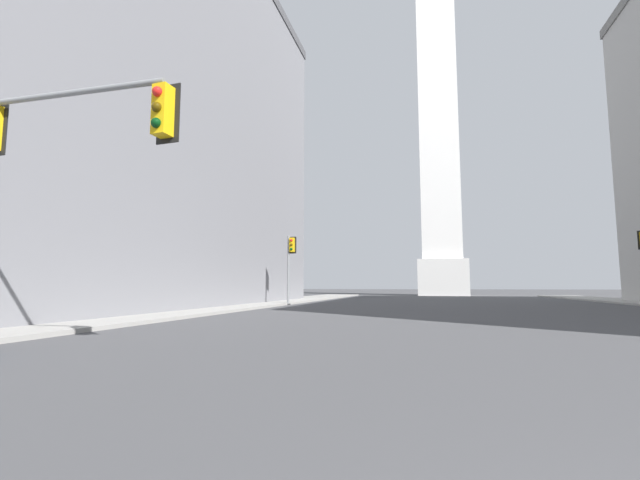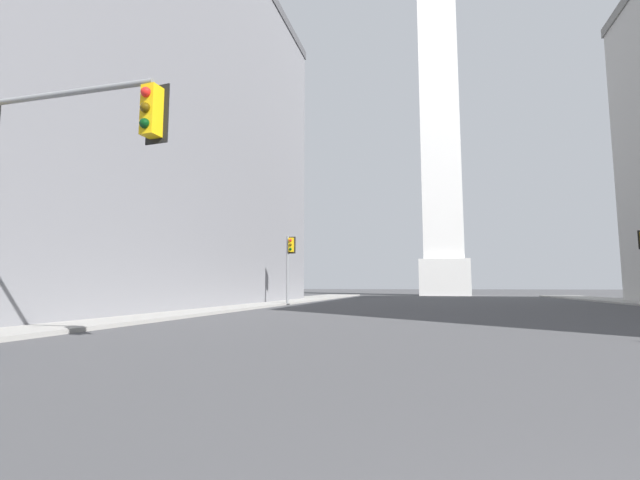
% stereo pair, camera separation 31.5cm
% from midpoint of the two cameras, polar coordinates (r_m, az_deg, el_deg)
% --- Properties ---
extents(sidewalk_left, '(5.00, 81.49, 0.15)m').
position_cam_midpoint_polar(sidewalk_left, '(28.67, -13.24, -8.74)').
color(sidewalk_left, gray).
rests_on(sidewalk_left, ground_plane).
extents(building_left, '(18.71, 39.21, 28.10)m').
position_cam_midpoint_polar(building_left, '(35.75, -26.93, 15.19)').
color(building_left, slate).
rests_on(building_left, ground_plane).
extents(obelisk, '(7.38, 7.38, 60.17)m').
position_cam_midpoint_polar(obelisk, '(74.18, 15.28, 15.66)').
color(obelisk, silver).
rests_on(obelisk, ground_plane).
extents(traffic_light_near_left, '(5.49, 0.52, 5.94)m').
position_cam_midpoint_polar(traffic_light_near_left, '(12.02, -34.02, 9.86)').
color(traffic_light_near_left, slate).
rests_on(traffic_light_near_left, ground_plane).
extents(traffic_light_mid_left, '(0.78, 0.50, 5.33)m').
position_cam_midpoint_polar(traffic_light_mid_left, '(33.24, -4.28, -2.57)').
color(traffic_light_mid_left, slate).
rests_on(traffic_light_mid_left, ground_plane).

